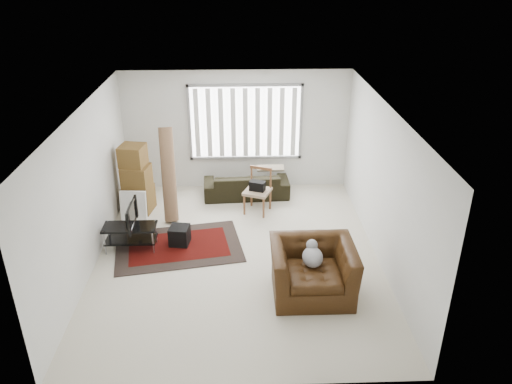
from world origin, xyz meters
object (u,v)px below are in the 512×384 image
at_px(side_chair, 258,189).
at_px(armchair, 313,267).
at_px(moving_boxes, 136,181).
at_px(tv_stand, 130,232).
at_px(sofa, 246,181).

relative_size(side_chair, armchair, 0.71).
xyz_separation_m(side_chair, armchair, (0.75, -2.82, -0.03)).
relative_size(moving_boxes, side_chair, 1.54).
relative_size(tv_stand, side_chair, 1.02).
bearing_deg(sofa, tv_stand, 41.87).
bearing_deg(side_chair, sofa, 128.68).
bearing_deg(armchair, tv_stand, 155.38).
bearing_deg(tv_stand, moving_boxes, 94.88).
distance_m(sofa, side_chair, 0.80).
xyz_separation_m(sofa, armchair, (0.98, -3.57, 0.13)).
bearing_deg(sofa, armchair, 102.31).
relative_size(sofa, armchair, 1.43).
distance_m(side_chair, armchair, 2.92).
relative_size(moving_boxes, sofa, 0.77).
relative_size(moving_boxes, armchair, 1.10).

